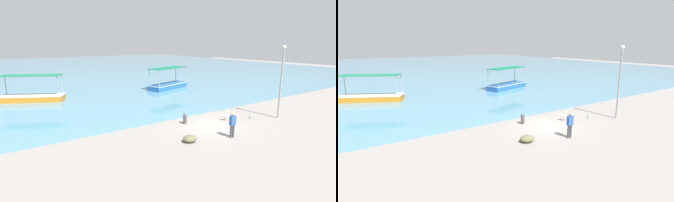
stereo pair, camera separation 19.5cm
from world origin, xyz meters
TOP-DOWN VIEW (x-y plane):
  - ground at (0.00, 0.00)m, footprint 120.00×120.00m
  - harbor_water at (0.00, 48.00)m, footprint 110.00×90.00m
  - fishing_boat_far_right at (-9.59, 16.61)m, footprint 6.40×4.55m
  - fishing_boat_far_left at (6.32, 14.88)m, footprint 6.32×3.61m
  - pelican at (2.04, 0.51)m, footprint 0.45×0.79m
  - lamp_post at (6.08, -1.40)m, footprint 0.28×0.28m
  - mooring_bollard at (-1.14, 1.65)m, footprint 0.31×0.31m
  - fisherman_standing at (-0.40, -2.36)m, footprint 0.41×0.25m
  - net_pile at (-3.14, -1.43)m, footprint 0.93×0.79m
  - glass_bottle at (4.00, -0.27)m, footprint 0.07×0.07m

SIDE VIEW (x-z plane):
  - ground at x=0.00m, z-range 0.00..0.00m
  - harbor_water at x=0.00m, z-range 0.00..0.00m
  - glass_bottle at x=4.00m, z-range -0.03..0.24m
  - net_pile at x=-3.14m, z-range 0.00..0.42m
  - pelican at x=2.04m, z-range -0.02..0.78m
  - mooring_bollard at x=-1.14m, z-range 0.03..0.83m
  - fishing_boat_far_right at x=-9.59m, z-range -0.85..1.89m
  - fishing_boat_far_left at x=6.32m, z-range -0.85..1.89m
  - fisherman_standing at x=-0.40m, z-range 0.06..1.75m
  - lamp_post at x=6.08m, z-range 0.36..6.17m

